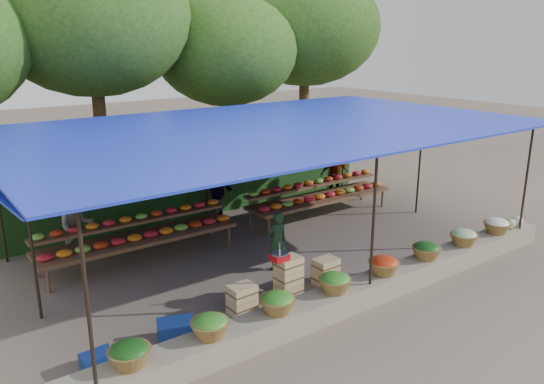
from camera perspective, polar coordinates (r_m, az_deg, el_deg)
ground at (r=11.69m, az=0.04°, el=-6.57°), size 60.00×60.00×0.00m
stone_curb at (r=9.72m, az=9.78°, el=-10.46°), size 10.60×0.55×0.40m
stall_canopy at (r=10.98m, az=-0.14°, el=6.54°), size 10.80×6.60×2.82m
produce_baskets at (r=9.50m, az=9.46°, el=-8.67°), size 8.98×0.58×0.34m
netting_backdrop at (r=13.85m, az=-7.66°, el=2.37°), size 10.60×0.06×2.50m
tree_row at (r=16.31m, az=-11.67°, el=16.50°), size 16.51×5.50×7.12m
fruit_table_left at (r=11.47m, az=-14.19°, el=-4.29°), size 4.21×0.95×0.93m
fruit_table_right at (r=13.96m, az=5.11°, el=-0.16°), size 4.21×0.95×0.93m
crate_counter at (r=9.69m, az=1.65°, el=-9.58°), size 2.36×0.35×0.77m
weighing_scale at (r=9.36m, az=0.81°, el=-6.89°), size 0.31×0.31×0.33m
vendor_seated at (r=10.68m, az=0.55°, el=-5.29°), size 0.47×0.32×1.22m
customer_left at (r=11.79m, az=-20.29°, el=-3.52°), size 0.81×0.67×1.50m
customer_mid at (r=13.61m, az=-5.48°, el=0.50°), size 1.27×1.17×1.72m
customer_right at (r=15.39m, az=6.74°, el=1.87°), size 0.94×0.61×1.49m
blue_crate_front at (r=8.61m, az=-10.30°, el=-14.48°), size 0.65×0.56×0.33m
blue_crate_back at (r=8.23m, az=-18.24°, el=-16.94°), size 0.46×0.34×0.27m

